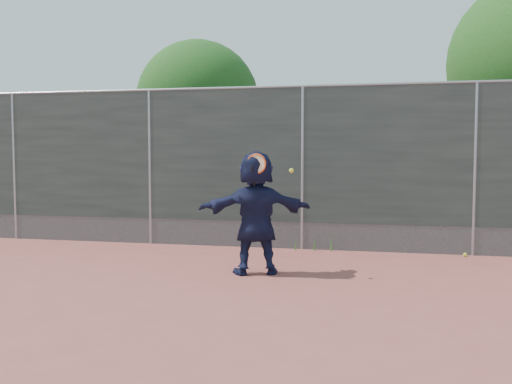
# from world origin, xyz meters

# --- Properties ---
(ground) EXTENTS (80.00, 80.00, 0.00)m
(ground) POSITION_xyz_m (0.00, 0.00, 0.00)
(ground) COLOR #9E4C42
(ground) RESTS_ON ground
(player) EXTENTS (1.77, 1.07, 1.82)m
(player) POSITION_xyz_m (-0.37, 1.22, 0.91)
(player) COLOR #151A39
(player) RESTS_ON ground
(ball_ground) EXTENTS (0.07, 0.07, 0.07)m
(ball_ground) POSITION_xyz_m (2.85, 3.33, 0.03)
(ball_ground) COLOR yellow
(ball_ground) RESTS_ON ground
(fence) EXTENTS (20.00, 0.06, 3.03)m
(fence) POSITION_xyz_m (-0.00, 3.50, 1.58)
(fence) COLOR #38423D
(fence) RESTS_ON ground
(swing_action) EXTENTS (0.67, 0.17, 0.51)m
(swing_action) POSITION_xyz_m (-0.27, 1.03, 1.60)
(swing_action) COLOR #EE5316
(swing_action) RESTS_ON ground
(tree_left) EXTENTS (3.15, 3.00, 4.53)m
(tree_left) POSITION_xyz_m (-2.85, 6.55, 2.94)
(tree_left) COLOR #382314
(tree_left) RESTS_ON ground
(weed_clump) EXTENTS (0.68, 0.07, 0.30)m
(weed_clump) POSITION_xyz_m (0.29, 3.38, 0.13)
(weed_clump) COLOR #387226
(weed_clump) RESTS_ON ground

